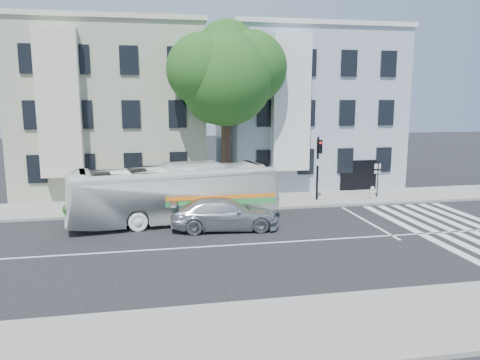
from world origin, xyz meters
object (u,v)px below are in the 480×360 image
object	(u,v)px
traffic_signal	(318,160)
fire_hydrant	(372,192)
bus	(175,193)
sedan	(225,214)

from	to	relation	value
traffic_signal	fire_hydrant	bearing A→B (deg)	-28.25
bus	traffic_signal	xyz separation A→B (m)	(8.88, 2.90, 1.11)
bus	sedan	bearing A→B (deg)	-138.76
bus	fire_hydrant	xyz separation A→B (m)	(12.36, 2.56, -0.95)
bus	fire_hydrant	distance (m)	12.66
fire_hydrant	sedan	bearing A→B (deg)	-156.18
sedan	fire_hydrant	xyz separation A→B (m)	(10.05, 4.44, -0.21)
sedan	traffic_signal	size ratio (longest dim) A/B	1.30
traffic_signal	fire_hydrant	size ratio (longest dim) A/B	5.03
sedan	traffic_signal	bearing A→B (deg)	-49.31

